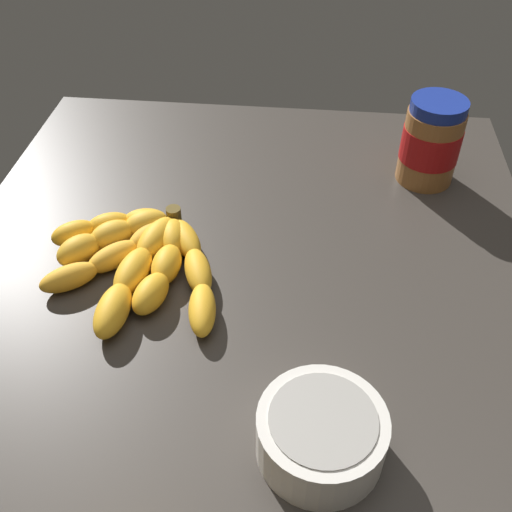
% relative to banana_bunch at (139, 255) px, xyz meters
% --- Properties ---
extents(ground_plane, '(0.94, 0.76, 0.04)m').
position_rel_banana_bunch_xyz_m(ground_plane, '(-0.05, -0.13, -0.04)').
color(ground_plane, '#38332D').
extents(banana_bunch, '(0.23, 0.25, 0.04)m').
position_rel_banana_bunch_xyz_m(banana_bunch, '(0.00, 0.00, 0.00)').
color(banana_bunch, gold).
rests_on(banana_bunch, ground_plane).
extents(peanut_butter_jar, '(0.08, 0.08, 0.13)m').
position_rel_banana_bunch_xyz_m(peanut_butter_jar, '(0.23, -0.38, 0.05)').
color(peanut_butter_jar, '#9E602D').
rests_on(peanut_butter_jar, ground_plane).
extents(small_bowl, '(0.12, 0.12, 0.05)m').
position_rel_banana_bunch_xyz_m(small_bowl, '(-0.23, -0.23, 0.01)').
color(small_bowl, silver).
rests_on(small_bowl, ground_plane).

